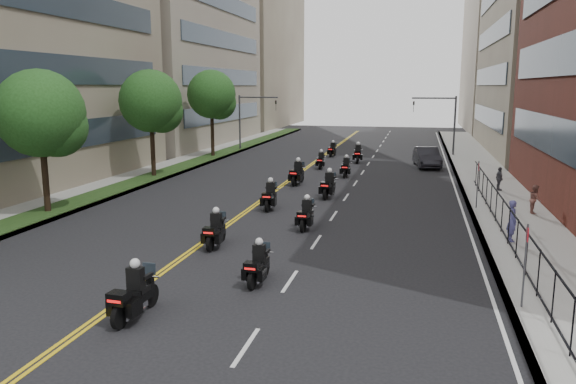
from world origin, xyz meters
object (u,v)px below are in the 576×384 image
(motorcycle_10, at_px, (333,150))
(parked_sedan, at_px, (427,157))
(motorcycle_7, at_px, (346,168))
(motorcycle_9, at_px, (358,154))
(motorcycle_4, at_px, (270,197))
(motorcycle_5, at_px, (329,186))
(motorcycle_0, at_px, (134,295))
(motorcycle_8, at_px, (321,161))
(motorcycle_6, at_px, (298,174))
(pedestrian_b, at_px, (535,199))
(motorcycle_1, at_px, (258,266))
(motorcycle_2, at_px, (215,231))
(motorcycle_3, at_px, (306,215))
(pedestrian_a, at_px, (512,221))
(pedestrian_c, at_px, (499,179))

(motorcycle_10, xyz_separation_m, parked_sedan, (8.53, -5.13, 0.20))
(motorcycle_7, relative_size, motorcycle_9, 0.90)
(motorcycle_9, relative_size, motorcycle_10, 1.18)
(motorcycle_4, bearing_deg, motorcycle_5, 53.08)
(motorcycle_0, height_order, motorcycle_8, motorcycle_0)
(motorcycle_6, bearing_deg, pedestrian_b, -20.49)
(parked_sedan, bearing_deg, motorcycle_6, -137.75)
(motorcycle_1, relative_size, parked_sedan, 0.43)
(motorcycle_0, relative_size, motorcycle_6, 0.96)
(motorcycle_1, xyz_separation_m, motorcycle_2, (-2.91, 3.77, 0.04))
(motorcycle_10, height_order, pedestrian_b, pedestrian_b)
(motorcycle_8, distance_m, parked_sedan, 8.73)
(motorcycle_1, bearing_deg, motorcycle_9, 91.99)
(motorcycle_10, bearing_deg, motorcycle_3, -77.80)
(motorcycle_6, bearing_deg, motorcycle_4, -84.06)
(parked_sedan, bearing_deg, motorcycle_1, -109.59)
(motorcycle_2, distance_m, pedestrian_a, 12.32)
(motorcycle_3, relative_size, pedestrian_b, 1.49)
(motorcycle_2, xyz_separation_m, motorcycle_8, (0.44, 22.93, -0.05))
(motorcycle_1, height_order, motorcycle_6, motorcycle_6)
(motorcycle_0, xyz_separation_m, motorcycle_2, (-0.28, 7.37, -0.03))
(motorcycle_5, xyz_separation_m, motorcycle_8, (-2.48, 11.66, -0.09))
(pedestrian_b, bearing_deg, motorcycle_10, 33.51)
(motorcycle_1, xyz_separation_m, parked_sedan, (5.80, 29.50, 0.20))
(motorcycle_1, height_order, pedestrian_b, pedestrian_b)
(motorcycle_1, bearing_deg, pedestrian_a, 39.46)
(motorcycle_10, relative_size, parked_sedan, 0.42)
(motorcycle_5, distance_m, motorcycle_9, 15.87)
(motorcycle_10, distance_m, pedestrian_c, 20.18)
(motorcycle_0, height_order, motorcycle_6, motorcycle_6)
(motorcycle_0, relative_size, motorcycle_10, 1.14)
(motorcycle_6, xyz_separation_m, motorcycle_10, (0.01, 15.57, -0.11))
(motorcycle_2, distance_m, pedestrian_c, 20.00)
(motorcycle_2, bearing_deg, motorcycle_8, 86.86)
(motorcycle_10, bearing_deg, motorcycle_7, -70.51)
(motorcycle_10, height_order, pedestrian_a, pedestrian_a)
(parked_sedan, height_order, pedestrian_b, parked_sedan)
(motorcycle_7, height_order, pedestrian_c, motorcycle_7)
(parked_sedan, bearing_deg, motorcycle_5, -120.31)
(motorcycle_3, bearing_deg, motorcycle_6, 106.13)
(motorcycle_10, bearing_deg, motorcycle_4, -83.45)
(motorcycle_4, distance_m, pedestrian_b, 13.58)
(motorcycle_3, bearing_deg, motorcycle_7, 92.55)
(motorcycle_4, relative_size, pedestrian_a, 1.33)
(motorcycle_4, xyz_separation_m, pedestrian_b, (13.50, 1.44, 0.21))
(motorcycle_5, relative_size, pedestrian_c, 1.64)
(motorcycle_3, bearing_deg, parked_sedan, 77.62)
(motorcycle_6, bearing_deg, motorcycle_10, 94.56)
(motorcycle_7, bearing_deg, pedestrian_c, -21.92)
(motorcycle_8, relative_size, motorcycle_9, 0.85)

